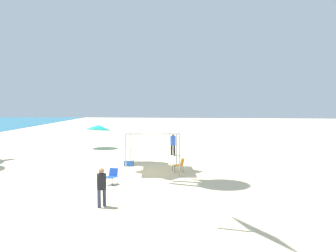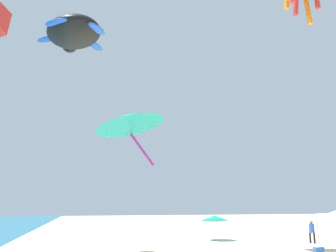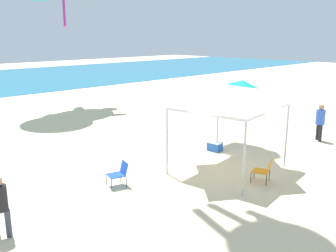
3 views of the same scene
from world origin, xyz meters
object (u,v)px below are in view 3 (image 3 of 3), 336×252
(person_far_stroller, at_px, (320,120))
(beach_umbrella, at_px, (242,83))
(person_watching_sky, at_px, (0,202))
(canopy_tent, at_px, (230,99))
(folding_chair_left_of_tent, at_px, (119,172))
(folding_chair_near_cooler, at_px, (264,170))
(cooler_box, at_px, (215,146))

(person_far_stroller, bearing_deg, beach_umbrella, 16.49)
(beach_umbrella, bearing_deg, person_watching_sky, -164.29)
(canopy_tent, xyz_separation_m, beach_umbrella, (9.94, 6.12, -0.86))
(folding_chair_left_of_tent, bearing_deg, folding_chair_near_cooler, 65.13)
(beach_umbrella, distance_m, folding_chair_left_of_tent, 14.55)
(folding_chair_left_of_tent, distance_m, cooler_box, 5.36)
(canopy_tent, bearing_deg, cooler_box, 49.74)
(canopy_tent, relative_size, person_far_stroller, 2.22)
(beach_umbrella, xyz_separation_m, person_far_stroller, (-3.61, -6.85, -0.80))
(folding_chair_left_of_tent, bearing_deg, beach_umbrella, 124.95)
(folding_chair_near_cooler, bearing_deg, beach_umbrella, -161.86)
(person_far_stroller, bearing_deg, person_watching_sky, 127.01)
(canopy_tent, distance_m, person_watching_sky, 8.19)
(folding_chair_left_of_tent, height_order, folding_chair_near_cooler, same)
(person_watching_sky, bearing_deg, person_far_stroller, 25.57)
(person_far_stroller, bearing_deg, cooler_box, 106.66)
(canopy_tent, height_order, folding_chair_near_cooler, canopy_tent)
(folding_chair_near_cooler, bearing_deg, cooler_box, -135.54)
(person_watching_sky, height_order, person_far_stroller, person_far_stroller)
(canopy_tent, xyz_separation_m, person_far_stroller, (6.33, -0.73, -1.66))
(canopy_tent, bearing_deg, person_watching_sky, 172.13)
(beach_umbrella, distance_m, person_watching_sky, 18.58)
(canopy_tent, height_order, folding_chair_left_of_tent, canopy_tent)
(canopy_tent, relative_size, cooler_box, 6.27)
(folding_chair_near_cooler, relative_size, person_watching_sky, 0.51)
(canopy_tent, xyz_separation_m, folding_chair_near_cooler, (-0.17, -1.63, -2.23))
(beach_umbrella, bearing_deg, canopy_tent, -148.39)
(canopy_tent, distance_m, cooler_box, 3.43)
(folding_chair_near_cooler, distance_m, cooler_box, 3.83)
(beach_umbrella, relative_size, folding_chair_left_of_tent, 2.87)
(folding_chair_left_of_tent, distance_m, person_watching_sky, 4.15)
(folding_chair_left_of_tent, bearing_deg, person_watching_sky, -65.33)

